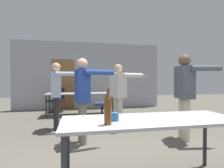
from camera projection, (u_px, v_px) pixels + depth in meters
The scene contains 11 objects.
back_wall at pixel (89, 76), 7.44m from camera, with size 6.16×0.12×2.79m.
conference_table_near at pixel (152, 125), 1.93m from camera, with size 1.97×0.71×0.75m.
conference_table_far at pixel (83, 95), 6.02m from camera, with size 2.40×0.80×0.75m.
person_center_tall at pixel (83, 92), 3.27m from camera, with size 0.80×0.57×1.60m.
person_right_polo at pixel (57, 89), 4.21m from camera, with size 0.76×0.58×1.61m.
person_far_watching at pixel (119, 90), 4.30m from camera, with size 0.85×0.62×1.58m.
person_near_casual at pixel (185, 88), 3.48m from camera, with size 0.76×0.72×1.70m.
office_chair_far_left at pixel (57, 101), 6.62m from camera, with size 0.60×0.64×0.90m.
office_chair_mid_tucked at pixel (105, 105), 5.27m from camera, with size 0.55×0.52×0.94m.
beer_bottle at pixel (108, 107), 1.66m from camera, with size 0.07×0.07×0.36m.
drink_cup at pixel (115, 117), 1.82m from camera, with size 0.08×0.08×0.09m.
Camera 1 is at (-0.56, -1.30, 1.17)m, focal length 28.00 mm.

